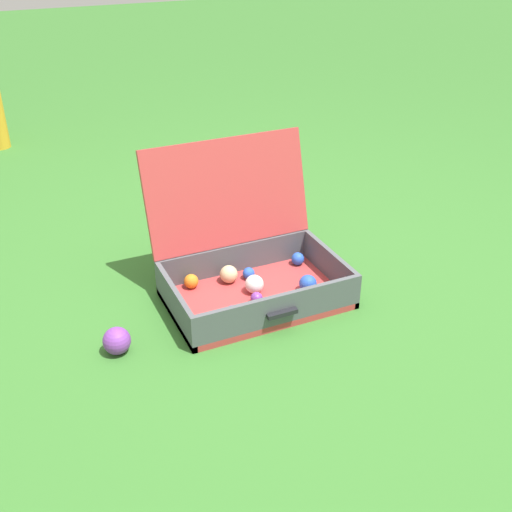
# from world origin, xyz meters

# --- Properties ---
(ground_plane) EXTENTS (16.00, 16.00, 0.00)m
(ground_plane) POSITION_xyz_m (0.00, 0.00, 0.00)
(ground_plane) COLOR #336B28
(open_suitcase) EXTENTS (0.63, 0.54, 0.53)m
(open_suitcase) POSITION_xyz_m (-0.09, 0.14, 0.12)
(open_suitcase) COLOR #B23838
(open_suitcase) RESTS_ON ground
(stray_ball_on_grass) EXTENTS (0.09, 0.09, 0.09)m
(stray_ball_on_grass) POSITION_xyz_m (-0.63, -0.03, 0.05)
(stray_ball_on_grass) COLOR purple
(stray_ball_on_grass) RESTS_ON ground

